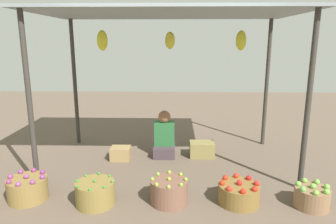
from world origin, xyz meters
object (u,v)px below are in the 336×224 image
(basket_green_chilies, at_px, (95,193))
(basket_limes, at_px, (169,191))
(vendor_person, at_px, (164,138))
(basket_purple_onions, at_px, (28,188))
(basket_red_tomatoes, at_px, (239,193))
(basket_green_apples, at_px, (312,197))
(wooden_crate_stacked_rear, at_px, (202,149))
(wooden_crate_near_vendor, at_px, (121,153))

(basket_green_chilies, height_order, basket_limes, basket_limes)
(vendor_person, xyz_separation_m, basket_purple_onions, (-1.64, -1.57, -0.15))
(basket_green_chilies, distance_m, basket_limes, 0.89)
(basket_red_tomatoes, height_order, basket_green_apples, basket_green_apples)
(basket_red_tomatoes, relative_size, basket_green_apples, 1.24)
(basket_limes, distance_m, wooden_crate_stacked_rear, 1.63)
(vendor_person, relative_size, basket_red_tomatoes, 1.56)
(vendor_person, bearing_deg, basket_green_chilies, -114.89)
(vendor_person, height_order, basket_green_apples, vendor_person)
(wooden_crate_near_vendor, bearing_deg, basket_green_chilies, -92.01)
(basket_green_chilies, height_order, basket_green_apples, basket_green_chilies)
(vendor_person, relative_size, basket_green_apples, 1.94)
(basket_limes, bearing_deg, wooden_crate_stacked_rear, 71.22)
(vendor_person, height_order, basket_green_chilies, vendor_person)
(basket_red_tomatoes, xyz_separation_m, wooden_crate_stacked_rear, (-0.32, 1.53, 0.00))
(basket_green_chilies, distance_m, basket_red_tomatoes, 1.74)
(basket_green_apples, height_order, wooden_crate_stacked_rear, basket_green_apples)
(basket_green_apples, relative_size, wooden_crate_stacked_rear, 0.98)
(vendor_person, relative_size, basket_green_chilies, 1.66)
(wooden_crate_stacked_rear, bearing_deg, basket_red_tomatoes, -78.14)
(basket_green_apples, bearing_deg, wooden_crate_stacked_rear, 126.00)
(basket_green_chilies, distance_m, wooden_crate_stacked_rear, 2.14)
(basket_red_tomatoes, distance_m, wooden_crate_stacked_rear, 1.57)
(wooden_crate_stacked_rear, bearing_deg, basket_purple_onions, -146.45)
(basket_green_chilies, relative_size, wooden_crate_stacked_rear, 1.14)
(basket_limes, relative_size, basket_red_tomatoes, 0.91)
(basket_green_chilies, relative_size, basket_limes, 1.03)
(vendor_person, bearing_deg, basket_limes, -85.86)
(basket_green_chilies, distance_m, basket_green_apples, 2.58)
(basket_red_tomatoes, bearing_deg, wooden_crate_near_vendor, 140.95)
(basket_purple_onions, xyz_separation_m, wooden_crate_near_vendor, (0.92, 1.35, -0.04))
(basket_purple_onions, relative_size, wooden_crate_stacked_rear, 1.17)
(vendor_person, relative_size, basket_purple_onions, 1.63)
(basket_red_tomatoes, bearing_deg, basket_green_chilies, -177.62)
(vendor_person, distance_m, basket_green_apples, 2.46)
(basket_green_apples, height_order, wooden_crate_near_vendor, basket_green_apples)
(wooden_crate_near_vendor, distance_m, wooden_crate_stacked_rear, 1.37)
(basket_green_apples, xyz_separation_m, wooden_crate_stacked_rear, (-1.17, 1.60, -0.00))
(basket_green_chilies, height_order, wooden_crate_near_vendor, basket_green_chilies)
(basket_limes, xyz_separation_m, basket_red_tomatoes, (0.85, 0.01, -0.02))
(vendor_person, distance_m, basket_limes, 1.61)
(basket_green_apples, bearing_deg, basket_green_chilies, -179.99)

